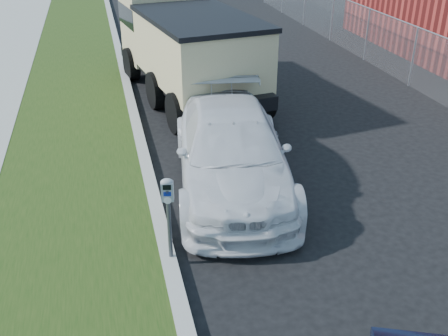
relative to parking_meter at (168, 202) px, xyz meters
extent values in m
plane|color=black|center=(2.55, 0.17, -1.16)|extent=(120.00, 120.00, 0.00)
cube|color=gray|center=(-0.05, 2.17, -1.09)|extent=(0.25, 50.00, 0.15)
cube|color=#1B360E|center=(-1.65, 2.17, -1.10)|extent=(3.00, 50.00, 0.13)
plane|color=slate|center=(8.55, 7.17, -0.26)|extent=(0.00, 30.00, 30.00)
cylinder|color=gray|center=(8.55, 7.17, 0.64)|extent=(0.04, 30.00, 0.04)
cylinder|color=gray|center=(8.55, 7.17, -0.26)|extent=(0.06, 0.06, 1.80)
cylinder|color=gray|center=(8.55, 10.17, -0.26)|extent=(0.06, 0.06, 1.80)
cylinder|color=gray|center=(8.55, 13.17, -0.26)|extent=(0.06, 0.06, 1.80)
cylinder|color=gray|center=(8.55, 16.17, -0.26)|extent=(0.06, 0.06, 1.80)
cylinder|color=#3F4247|center=(0.00, 0.00, -0.51)|extent=(0.08, 0.08, 1.03)
cube|color=gray|center=(0.00, 0.00, 0.18)|extent=(0.20, 0.15, 0.31)
ellipsoid|color=gray|center=(0.00, 0.00, 0.33)|extent=(0.22, 0.16, 0.12)
cube|color=black|center=(-0.01, -0.06, 0.28)|extent=(0.12, 0.03, 0.08)
cube|color=navy|center=(-0.01, -0.06, 0.17)|extent=(0.11, 0.03, 0.07)
cylinder|color=silver|center=(-0.01, -0.06, 0.06)|extent=(0.11, 0.03, 0.11)
cube|color=#3F4247|center=(-0.01, -0.06, 0.20)|extent=(0.04, 0.01, 0.05)
imported|color=silver|center=(1.56, 2.33, -0.39)|extent=(2.92, 5.58, 1.54)
cube|color=black|center=(1.73, 7.76, -0.42)|extent=(3.30, 6.84, 0.36)
cube|color=tan|center=(1.35, 10.09, 0.43)|extent=(2.68, 2.21, 2.05)
cube|color=black|center=(1.35, 10.09, 0.84)|extent=(2.71, 2.24, 0.62)
cube|color=tan|center=(1.86, 6.95, 0.43)|extent=(3.13, 4.65, 1.64)
cube|color=black|center=(1.86, 6.95, 1.28)|extent=(3.25, 4.77, 0.12)
cube|color=black|center=(1.19, 11.05, -0.49)|extent=(2.45, 0.55, 0.31)
cylinder|color=black|center=(0.20, 9.80, -0.65)|extent=(0.49, 1.07, 1.03)
cylinder|color=black|center=(2.53, 10.18, -0.65)|extent=(0.49, 1.07, 1.03)
cylinder|color=black|center=(0.65, 7.06, -0.65)|extent=(0.49, 1.07, 1.03)
cylinder|color=black|center=(2.98, 7.45, -0.65)|extent=(0.49, 1.07, 1.03)
cylinder|color=black|center=(0.95, 5.24, -0.65)|extent=(0.49, 1.07, 1.03)
cylinder|color=black|center=(3.28, 5.63, -0.65)|extent=(0.49, 1.07, 1.03)
camera|label=1|loc=(-0.77, -6.78, 4.08)|focal=42.00mm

